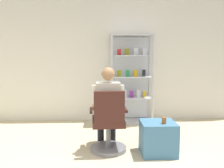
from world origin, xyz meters
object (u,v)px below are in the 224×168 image
at_px(office_chair, 108,127).
at_px(display_cabinet_main, 131,78).
at_px(tea_glass, 164,121).
at_px(seated_shopkeeper, 108,104).
at_px(storage_crate, 158,138).

bearing_deg(office_chair, display_cabinet_main, 72.39).
height_order(office_chair, tea_glass, office_chair).
distance_m(office_chair, seated_shopkeeper, 0.36).
bearing_deg(display_cabinet_main, office_chair, -107.61).
xyz_separation_m(seated_shopkeeper, tea_glass, (0.80, -0.35, -0.18)).
distance_m(display_cabinet_main, storage_crate, 1.94).
height_order(display_cabinet_main, tea_glass, display_cabinet_main).
relative_size(seated_shopkeeper, tea_glass, 13.85).
xyz_separation_m(office_chair, seated_shopkeeper, (-0.01, 0.16, 0.32)).
bearing_deg(storage_crate, office_chair, 172.67).
distance_m(seated_shopkeeper, storage_crate, 0.92).
distance_m(storage_crate, tea_glass, 0.31).
distance_m(seated_shopkeeper, tea_glass, 0.89).
bearing_deg(seated_shopkeeper, tea_glass, -23.46).
relative_size(storage_crate, tea_glass, 5.46).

